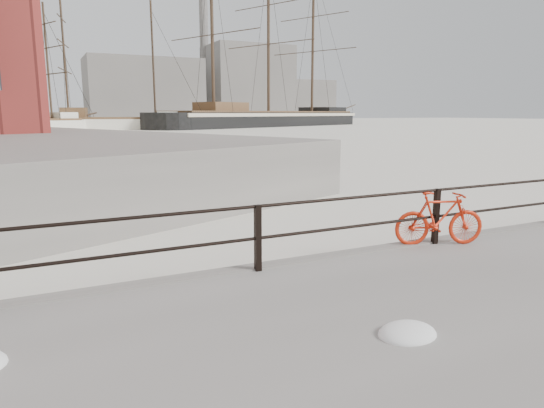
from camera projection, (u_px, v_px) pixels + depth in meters
name	position (u px, v px, depth m)	size (l,w,h in m)	color
bicycle	(439.00, 218.00, 8.57)	(1.61, 0.24, 0.97)	red
barque_black	(269.00, 126.00, 97.90)	(66.56, 21.78, 37.20)	black
schooner_mid	(114.00, 130.00, 78.72)	(29.43, 12.45, 21.12)	white
schooner_left	(13.00, 132.00, 69.19)	(25.60, 11.63, 19.32)	white
industrial_west	(144.00, 91.00, 141.07)	(32.00, 18.00, 18.00)	gray
industrial_mid	(248.00, 84.00, 160.00)	(26.00, 20.00, 24.00)	gray
industrial_east	(301.00, 101.00, 175.24)	(20.00, 16.00, 14.00)	gray
smokestack	(204.00, 52.00, 156.97)	(2.80, 2.80, 44.00)	gray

